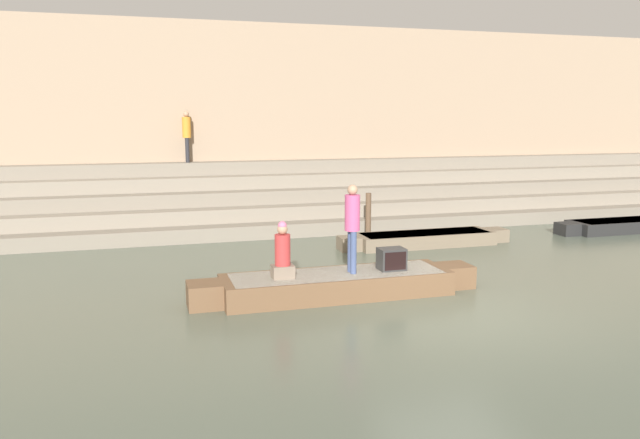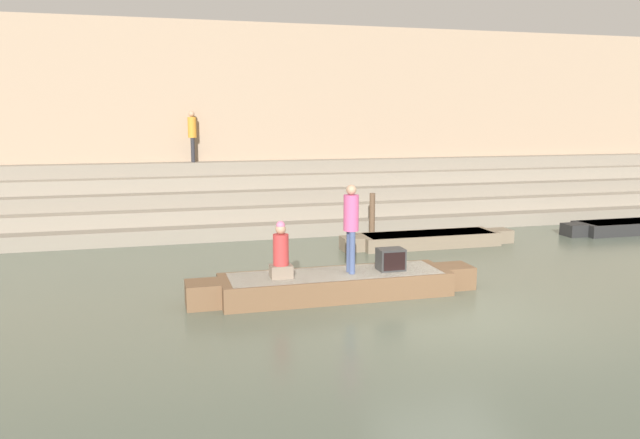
{
  "view_description": "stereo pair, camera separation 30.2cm",
  "coord_description": "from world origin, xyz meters",
  "px_view_note": "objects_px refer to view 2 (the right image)",
  "views": [
    {
      "loc": [
        -5.37,
        -9.75,
        3.57
      ],
      "look_at": [
        -1.61,
        3.0,
        1.37
      ],
      "focal_mm": 35.0,
      "sensor_mm": 36.0,
      "label": 1
    },
    {
      "loc": [
        -5.08,
        -9.83,
        3.57
      ],
      "look_at": [
        -1.61,
        3.0,
        1.37
      ],
      "focal_mm": 35.0,
      "sensor_mm": 36.0,
      "label": 2
    }
  ],
  "objects_px": {
    "rowboat_main": "(336,284)",
    "tv_set": "(391,259)",
    "moored_boat_shore": "(428,239)",
    "person_on_steps": "(192,132)",
    "moored_boat_distant": "(637,226)",
    "mooring_post": "(372,216)",
    "person_standing": "(351,222)",
    "person_rowing": "(281,254)"
  },
  "relations": [
    {
      "from": "person_standing",
      "to": "moored_boat_shore",
      "type": "bearing_deg",
      "value": 50.68
    },
    {
      "from": "rowboat_main",
      "to": "person_on_steps",
      "type": "bearing_deg",
      "value": 104.87
    },
    {
      "from": "moored_boat_shore",
      "to": "person_on_steps",
      "type": "relative_size",
      "value": 3.06
    },
    {
      "from": "rowboat_main",
      "to": "tv_set",
      "type": "bearing_deg",
      "value": -0.3
    },
    {
      "from": "person_on_steps",
      "to": "person_standing",
      "type": "bearing_deg",
      "value": -126.83
    },
    {
      "from": "rowboat_main",
      "to": "person_on_steps",
      "type": "relative_size",
      "value": 3.59
    },
    {
      "from": "rowboat_main",
      "to": "person_rowing",
      "type": "xyz_separation_m",
      "value": [
        -1.12,
        -0.05,
        0.69
      ]
    },
    {
      "from": "moored_boat_distant",
      "to": "moored_boat_shore",
      "type": "bearing_deg",
      "value": -178.65
    },
    {
      "from": "person_standing",
      "to": "moored_boat_distant",
      "type": "relative_size",
      "value": 0.34
    },
    {
      "from": "tv_set",
      "to": "moored_boat_shore",
      "type": "xyz_separation_m",
      "value": [
        2.74,
        4.07,
        -0.5
      ]
    },
    {
      "from": "person_rowing",
      "to": "moored_boat_shore",
      "type": "distance_m",
      "value": 6.51
    },
    {
      "from": "moored_boat_shore",
      "to": "person_rowing",
      "type": "bearing_deg",
      "value": -144.6
    },
    {
      "from": "rowboat_main",
      "to": "person_on_steps",
      "type": "xyz_separation_m",
      "value": [
        -2.15,
        9.11,
        2.81
      ]
    },
    {
      "from": "moored_boat_shore",
      "to": "tv_set",
      "type": "bearing_deg",
      "value": -127.61
    },
    {
      "from": "rowboat_main",
      "to": "tv_set",
      "type": "height_order",
      "value": "tv_set"
    },
    {
      "from": "rowboat_main",
      "to": "person_on_steps",
      "type": "distance_m",
      "value": 9.78
    },
    {
      "from": "rowboat_main",
      "to": "mooring_post",
      "type": "relative_size",
      "value": 4.42
    },
    {
      "from": "person_standing",
      "to": "mooring_post",
      "type": "height_order",
      "value": "person_standing"
    },
    {
      "from": "person_standing",
      "to": "tv_set",
      "type": "xyz_separation_m",
      "value": [
        0.86,
        -0.01,
        -0.82
      ]
    },
    {
      "from": "person_standing",
      "to": "person_rowing",
      "type": "relative_size",
      "value": 1.59
    },
    {
      "from": "person_standing",
      "to": "person_rowing",
      "type": "xyz_separation_m",
      "value": [
        -1.43,
        -0.01,
        -0.57
      ]
    },
    {
      "from": "person_rowing",
      "to": "tv_set",
      "type": "relative_size",
      "value": 2.1
    },
    {
      "from": "moored_boat_shore",
      "to": "mooring_post",
      "type": "relative_size",
      "value": 3.76
    },
    {
      "from": "tv_set",
      "to": "moored_boat_distant",
      "type": "bearing_deg",
      "value": 25.24
    },
    {
      "from": "rowboat_main",
      "to": "person_rowing",
      "type": "height_order",
      "value": "person_rowing"
    },
    {
      "from": "moored_boat_shore",
      "to": "person_on_steps",
      "type": "height_order",
      "value": "person_on_steps"
    },
    {
      "from": "person_standing",
      "to": "tv_set",
      "type": "distance_m",
      "value": 1.19
    },
    {
      "from": "moored_boat_distant",
      "to": "tv_set",
      "type": "bearing_deg",
      "value": -156.99
    },
    {
      "from": "tv_set",
      "to": "moored_boat_distant",
      "type": "relative_size",
      "value": 0.1
    },
    {
      "from": "tv_set",
      "to": "person_on_steps",
      "type": "bearing_deg",
      "value": 111.78
    },
    {
      "from": "mooring_post",
      "to": "person_on_steps",
      "type": "bearing_deg",
      "value": 144.23
    },
    {
      "from": "rowboat_main",
      "to": "moored_boat_distant",
      "type": "distance_m",
      "value": 11.87
    },
    {
      "from": "rowboat_main",
      "to": "moored_boat_shore",
      "type": "height_order",
      "value": "rowboat_main"
    },
    {
      "from": "mooring_post",
      "to": "person_on_steps",
      "type": "xyz_separation_m",
      "value": [
        -4.93,
        3.55,
        2.39
      ]
    },
    {
      "from": "tv_set",
      "to": "moored_boat_shore",
      "type": "height_order",
      "value": "tv_set"
    },
    {
      "from": "moored_boat_shore",
      "to": "person_on_steps",
      "type": "distance_m",
      "value": 8.41
    },
    {
      "from": "person_rowing",
      "to": "mooring_post",
      "type": "relative_size",
      "value": 0.84
    },
    {
      "from": "person_rowing",
      "to": "mooring_post",
      "type": "bearing_deg",
      "value": 69.26
    },
    {
      "from": "rowboat_main",
      "to": "mooring_post",
      "type": "bearing_deg",
      "value": 65.01
    },
    {
      "from": "person_rowing",
      "to": "tv_set",
      "type": "bearing_deg",
      "value": 14.34
    },
    {
      "from": "rowboat_main",
      "to": "mooring_post",
      "type": "distance_m",
      "value": 6.23
    },
    {
      "from": "person_standing",
      "to": "moored_boat_distant",
      "type": "xyz_separation_m",
      "value": [
        10.78,
        4.28,
        -1.31
      ]
    }
  ]
}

